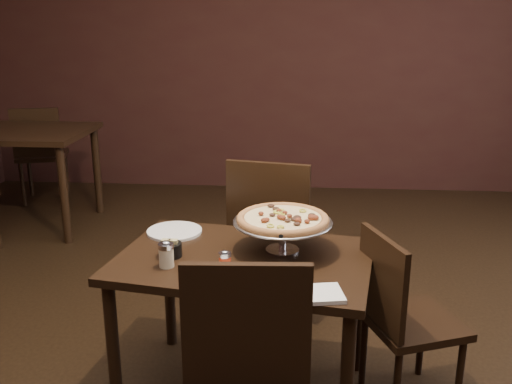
{
  "coord_description": "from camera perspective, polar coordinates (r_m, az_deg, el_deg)",
  "views": [
    {
      "loc": [
        0.17,
        -2.24,
        1.67
      ],
      "look_at": [
        -0.0,
        0.1,
        0.96
      ],
      "focal_mm": 40.0,
      "sensor_mm": 36.0,
      "label": 1
    }
  ],
  "objects": [
    {
      "name": "room",
      "position": [
        2.28,
        1.57,
        10.0
      ],
      "size": [
        6.04,
        7.04,
        2.84
      ],
      "color": "black",
      "rests_on": "ground"
    },
    {
      "name": "pizza_stand",
      "position": [
        2.51,
        2.69,
        -2.76
      ],
      "size": [
        0.44,
        0.44,
        0.18
      ],
      "color": "silver",
      "rests_on": "dining_table"
    },
    {
      "name": "background_table",
      "position": [
        5.11,
        -23.52,
        4.53
      ],
      "size": [
        1.31,
        0.87,
        0.82
      ],
      "color": "black",
      "rests_on": "ground"
    },
    {
      "name": "pepper_flake_shaker",
      "position": [
        2.35,
        -3.12,
        -6.94
      ],
      "size": [
        0.05,
        0.05,
        0.09
      ],
      "color": "maroon",
      "rests_on": "dining_table"
    },
    {
      "name": "bg_chair_far",
      "position": [
        5.73,
        -20.74,
        3.88
      ],
      "size": [
        0.52,
        0.52,
        0.92
      ],
      "rotation": [
        0.0,
        0.0,
        3.39
      ],
      "color": "black",
      "rests_on": "ground"
    },
    {
      "name": "plate_near",
      "position": [
        2.26,
        -3.59,
        -9.05
      ],
      "size": [
        0.27,
        0.27,
        0.01
      ],
      "primitive_type": "cylinder",
      "color": "white",
      "rests_on": "dining_table"
    },
    {
      "name": "packet_caddy",
      "position": [
        2.52,
        -8.57,
        -5.68
      ],
      "size": [
        0.1,
        0.1,
        0.08
      ],
      "rotation": [
        0.0,
        0.0,
        -0.02
      ],
      "color": "black",
      "rests_on": "dining_table"
    },
    {
      "name": "chair_side",
      "position": [
        2.62,
        14.32,
        -11.7
      ],
      "size": [
        0.49,
        0.49,
        0.81
      ],
      "rotation": [
        0.0,
        0.0,
        1.93
      ],
      "color": "black",
      "rests_on": "ground"
    },
    {
      "name": "serving_spatula",
      "position": [
        2.37,
        3.01,
        -4.11
      ],
      "size": [
        0.14,
        0.14,
        0.02
      ],
      "rotation": [
        0.0,
        0.0,
        -0.35
      ],
      "color": "silver",
      "rests_on": "pizza_stand"
    },
    {
      "name": "dining_table",
      "position": [
        2.54,
        -1.22,
        -8.36
      ],
      "size": [
        1.2,
        0.9,
        0.68
      ],
      "rotation": [
        0.0,
        0.0,
        -0.17
      ],
      "color": "black",
      "rests_on": "ground"
    },
    {
      "name": "plate_left",
      "position": [
        2.8,
        -8.15,
        -3.91
      ],
      "size": [
        0.27,
        0.27,
        0.01
      ],
      "primitive_type": "cylinder",
      "color": "white",
      "rests_on": "dining_table"
    },
    {
      "name": "parmesan_shaker",
      "position": [
        2.41,
        -8.97,
        -6.19
      ],
      "size": [
        0.07,
        0.07,
        0.12
      ],
      "color": "beige",
      "rests_on": "dining_table"
    },
    {
      "name": "napkin_stack",
      "position": [
        2.18,
        6.64,
        -10.08
      ],
      "size": [
        0.18,
        0.18,
        0.02
      ],
      "primitive_type": "cube",
      "rotation": [
        0.0,
        0.0,
        0.17
      ],
      "color": "white",
      "rests_on": "dining_table"
    },
    {
      "name": "chair_far",
      "position": [
        3.2,
        1.72,
        -4.16
      ],
      "size": [
        0.53,
        0.53,
        0.97
      ],
      "rotation": [
        0.0,
        0.0,
        2.94
      ],
      "color": "black",
      "rests_on": "ground"
    }
  ]
}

